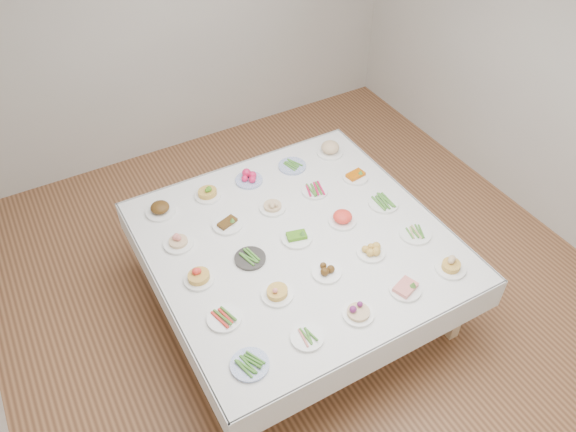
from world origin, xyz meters
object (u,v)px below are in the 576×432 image
display_table (297,246)px  dish_24 (330,149)px  dish_0 (250,364)px  dish_12 (297,235)px

display_table → dish_24: size_ratio=9.49×
display_table → dish_24: bearing=44.9°
dish_0 → dish_24: 2.31m
dish_0 → dish_12: dish_12 is taller
display_table → dish_12: bearing=109.3°
dish_0 → dish_24: (1.64, 1.63, 0.03)m
display_table → dish_12: 0.11m
display_table → dish_0: (-0.82, -0.82, 0.09)m
dish_12 → dish_24: 1.15m
dish_0 → dish_12: 1.16m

